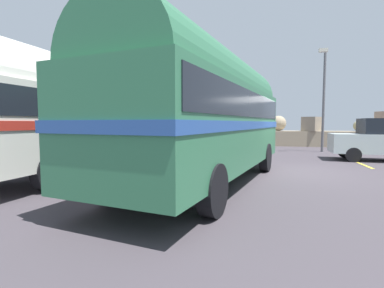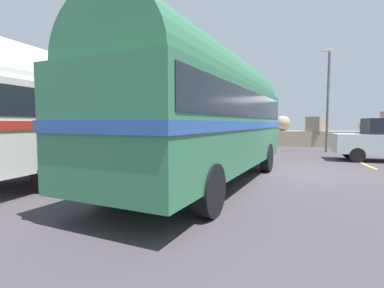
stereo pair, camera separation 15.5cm
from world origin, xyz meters
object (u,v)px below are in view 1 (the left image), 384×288
Objects in this scene: second_coach at (80,112)px; parked_car_nearest at (384,139)px; vintage_coach at (208,109)px; lamp_post at (324,95)px.

second_coach is 12.50m from parked_car_nearest.
vintage_coach is 4.65m from second_coach.
vintage_coach is 1.57× the size of lamp_post.
second_coach is at bearing 118.96° from parked_car_nearest.
vintage_coach reaches higher than parked_car_nearest.
second_coach is 2.08× the size of parked_car_nearest.
vintage_coach is at bearing 136.75° from parked_car_nearest.
second_coach is 13.02m from lamp_post.
lamp_post is (9.36, 8.98, 1.18)m from second_coach.
vintage_coach is 11.02m from lamp_post.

